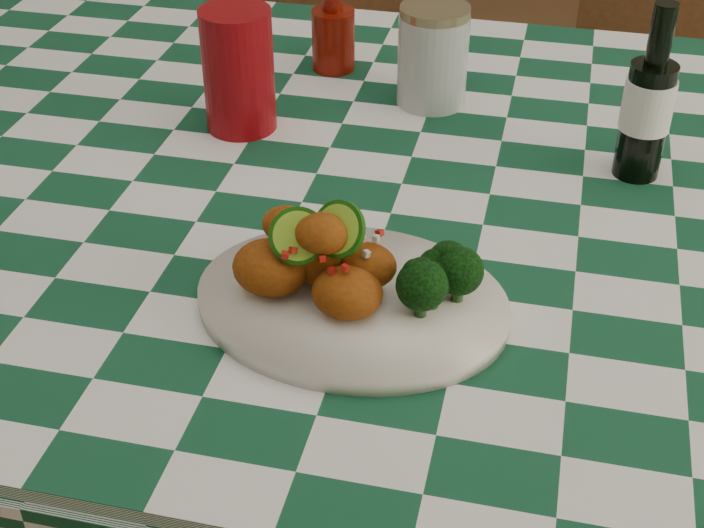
% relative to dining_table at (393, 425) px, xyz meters
% --- Properties ---
extents(dining_table, '(1.66, 1.06, 0.79)m').
position_rel_dining_table_xyz_m(dining_table, '(0.00, 0.00, 0.00)').
color(dining_table, '#12462B').
rests_on(dining_table, ground).
extents(plate, '(0.32, 0.25, 0.02)m').
position_rel_dining_table_xyz_m(plate, '(-0.00, -0.24, 0.40)').
color(plate, silver).
rests_on(plate, dining_table).
extents(fried_chicken_pile, '(0.14, 0.10, 0.09)m').
position_rel_dining_table_xyz_m(fried_chicken_pile, '(-0.03, -0.24, 0.46)').
color(fried_chicken_pile, '#8D420D').
rests_on(fried_chicken_pile, plate).
extents(broccoli_side, '(0.08, 0.08, 0.06)m').
position_rel_dining_table_xyz_m(broccoli_side, '(0.08, -0.23, 0.44)').
color(broccoli_side, black).
rests_on(broccoli_side, plate).
extents(red_tumbler, '(0.09, 0.09, 0.16)m').
position_rel_dining_table_xyz_m(red_tumbler, '(-0.23, 0.09, 0.47)').
color(red_tumbler, maroon).
rests_on(red_tumbler, dining_table).
extents(ketchup_bottle, '(0.07, 0.07, 0.13)m').
position_rel_dining_table_xyz_m(ketchup_bottle, '(-0.15, 0.29, 0.46)').
color(ketchup_bottle, '#6E1005').
rests_on(ketchup_bottle, dining_table).
extents(mason_jar, '(0.12, 0.12, 0.13)m').
position_rel_dining_table_xyz_m(mason_jar, '(-0.00, 0.22, 0.46)').
color(mason_jar, '#B2BCBA').
rests_on(mason_jar, dining_table).
extents(beer_bottle, '(0.07, 0.07, 0.21)m').
position_rel_dining_table_xyz_m(beer_bottle, '(0.26, 0.09, 0.50)').
color(beer_bottle, black).
rests_on(beer_bottle, dining_table).
extents(wooden_chair_left, '(0.56, 0.57, 1.00)m').
position_rel_dining_table_xyz_m(wooden_chair_left, '(-0.31, 0.71, 0.11)').
color(wooden_chair_left, '#472814').
rests_on(wooden_chair_left, ground).
extents(wooden_chair_right, '(0.45, 0.47, 0.98)m').
position_rel_dining_table_xyz_m(wooden_chair_right, '(0.40, 0.72, 0.10)').
color(wooden_chair_right, '#472814').
rests_on(wooden_chair_right, ground).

